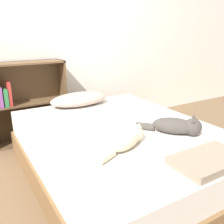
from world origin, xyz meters
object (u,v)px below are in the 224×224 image
Objects in this scene: pillow at (79,99)px; cat_dark at (177,126)px; bed at (121,152)px; bookshelf at (25,101)px; cat_light at (127,139)px.

cat_dark is (0.35, -1.13, -0.01)m from pillow.
cat_dark is at bearing -46.55° from bed.
bookshelf is (-0.84, 1.55, -0.04)m from cat_dark.
bed is at bearing -87.67° from pillow.
bed is at bearing -66.67° from bookshelf.
bed is 4.13× the size of cat_light.
cat_light is 1.08× the size of cat_dark.
bookshelf reaches higher than pillow.
cat_light is (-0.16, -0.33, 0.29)m from bed.
bookshelf reaches higher than cat_light.
cat_light is at bearing -132.12° from cat_dark.
cat_dark is (0.32, -0.34, 0.29)m from bed.
cat_dark is at bearing -72.68° from pillow.
cat_light reaches higher than bed.
cat_light is at bearing -116.52° from bed.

